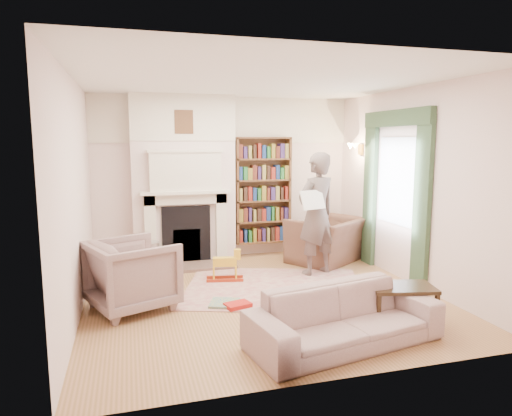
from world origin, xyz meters
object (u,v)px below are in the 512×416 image
object	(u,v)px
armchair_left	(132,275)
armchair_reading	(326,240)
sofa	(345,317)
man_reading	(317,214)
paraffin_heater	(152,260)
coffee_table	(401,305)
bookcase	(263,190)
rocking_horse	(225,265)

from	to	relation	value
armchair_left	armchair_reading	bearing A→B (deg)	-89.31
sofa	man_reading	bearing A→B (deg)	62.60
armchair_left	paraffin_heater	world-z (taller)	armchair_left
coffee_table	paraffin_heater	bearing A→B (deg)	147.97
armchair_reading	coffee_table	bearing A→B (deg)	49.67
coffee_table	paraffin_heater	size ratio (longest dim) A/B	1.27
man_reading	paraffin_heater	distance (m)	2.59
bookcase	armchair_left	distance (m)	3.22
armchair_left	rocking_horse	xyz separation A→B (m)	(1.31, 0.79, -0.19)
man_reading	bookcase	bearing A→B (deg)	-90.52
sofa	paraffin_heater	world-z (taller)	sofa
armchair_reading	armchair_left	distance (m)	3.48
paraffin_heater	rocking_horse	size ratio (longest dim) A/B	1.02
bookcase	armchair_left	world-z (taller)	bookcase
coffee_table	rocking_horse	xyz separation A→B (m)	(-1.58, 2.11, 0.01)
armchair_reading	sofa	bearing A→B (deg)	35.10
armchair_reading	paraffin_heater	xyz separation A→B (m)	(-2.91, -0.12, -0.10)
bookcase	rocking_horse	xyz separation A→B (m)	(-0.98, -1.35, -0.94)
man_reading	coffee_table	bearing A→B (deg)	75.02
bookcase	armchair_reading	size ratio (longest dim) A/B	1.59
coffee_table	sofa	bearing A→B (deg)	-148.01
bookcase	paraffin_heater	distance (m)	2.37
armchair_reading	man_reading	bearing A→B (deg)	19.31
armchair_left	paraffin_heater	bearing A→B (deg)	-35.57
armchair_left	coffee_table	xyz separation A→B (m)	(2.89, -1.32, -0.21)
armchair_reading	bookcase	bearing A→B (deg)	-74.06
coffee_table	paraffin_heater	xyz separation A→B (m)	(-2.60, 2.57, 0.05)
man_reading	sofa	bearing A→B (deg)	54.74
bookcase	sofa	size ratio (longest dim) A/B	0.93
rocking_horse	sofa	bearing A→B (deg)	-62.16
rocking_horse	armchair_reading	bearing A→B (deg)	28.10
sofa	coffee_table	world-z (taller)	sofa
armchair_left	man_reading	world-z (taller)	man_reading
armchair_reading	rocking_horse	distance (m)	1.98
armchair_left	man_reading	size ratio (longest dim) A/B	0.50
paraffin_heater	rocking_horse	bearing A→B (deg)	-24.45
armchair_left	sofa	xyz separation A→B (m)	(2.05, -1.61, -0.14)
sofa	rocking_horse	bearing A→B (deg)	95.91
sofa	rocking_horse	xyz separation A→B (m)	(-0.73, 2.41, -0.05)
armchair_reading	sofa	world-z (taller)	armchair_reading
paraffin_heater	armchair_reading	bearing A→B (deg)	2.32
man_reading	coffee_table	xyz separation A→B (m)	(0.14, -2.09, -0.72)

